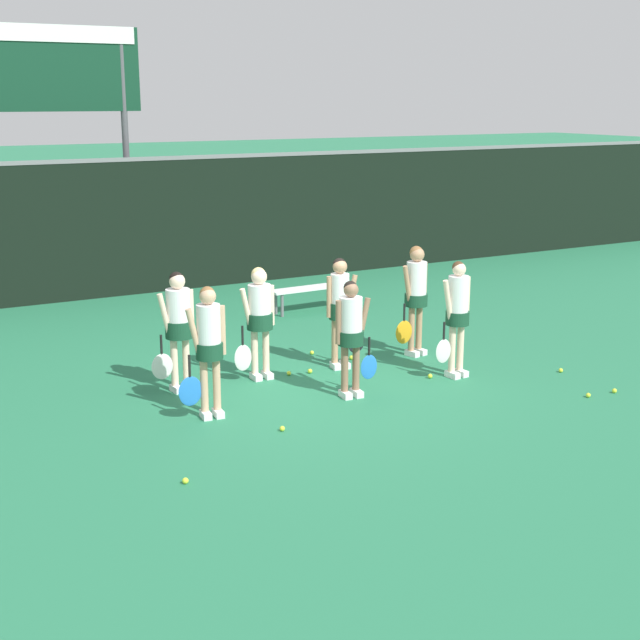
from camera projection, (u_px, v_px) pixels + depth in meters
The scene contains 22 objects.
ground_plane at pixel (322, 383), 12.93m from camera, with size 140.00×140.00×0.00m, color #26724C.
fence_windscreen at pixel (157, 225), 18.68m from camera, with size 60.00×0.08×2.85m.
scoreboard at pixel (45, 87), 17.97m from camera, with size 3.93×0.15×5.45m.
bench_courtside at pixel (310, 291), 17.19m from camera, with size 1.66×0.42×0.48m.
player_0 at pixel (208, 341), 11.33m from camera, with size 0.65×0.35×1.73m.
player_1 at pixel (351, 330), 12.14m from camera, with size 0.63×0.36×1.63m.
player_2 at pixel (457, 310), 13.00m from camera, with size 0.62×0.35×1.74m.
player_3 at pixel (178, 321), 12.37m from camera, with size 0.67×0.39×1.70m.
player_4 at pixel (259, 313), 12.92m from camera, with size 0.66×0.38×1.66m.
player_5 at pixel (340, 304), 13.44m from camera, with size 0.62×0.33×1.70m.
player_6 at pixel (416, 290), 14.10m from camera, with size 0.65×0.37×1.77m.
tennis_ball_0 at pixel (588, 395), 12.31m from camera, with size 0.07×0.07×0.07m, color #CCE033.
tennis_ball_1 at pixel (561, 370), 13.43m from camera, with size 0.07×0.07×0.07m, color #CCE033.
tennis_ball_2 at pixel (614, 391), 12.49m from camera, with size 0.07×0.07×0.07m, color #CCE033.
tennis_ball_3 at pixel (185, 481), 9.56m from camera, with size 0.07×0.07×0.07m, color #CCE033.
tennis_ball_4 at pixel (351, 358), 14.08m from camera, with size 0.07×0.07×0.07m, color #CCE033.
tennis_ball_5 at pixel (289, 373), 13.29m from camera, with size 0.07×0.07×0.07m, color #CCE033.
tennis_ball_6 at pixel (312, 353), 14.36m from camera, with size 0.07×0.07×0.07m, color #CCE033.
tennis_ball_7 at pixel (282, 429), 11.06m from camera, with size 0.07×0.07×0.07m, color #CCE033.
tennis_ball_8 at pixel (168, 372), 13.33m from camera, with size 0.07×0.07×0.07m, color #CCE033.
tennis_ball_9 at pixel (430, 376), 13.14m from camera, with size 0.07×0.07×0.07m, color #CCE033.
tennis_ball_10 at pixel (310, 371), 13.38m from camera, with size 0.07×0.07×0.07m, color #CCE033.
Camera 1 is at (-5.95, -10.79, 4.03)m, focal length 50.00 mm.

